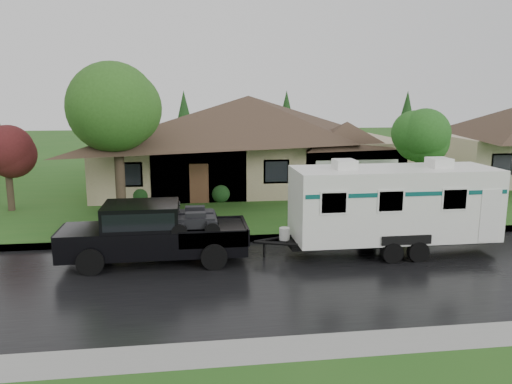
% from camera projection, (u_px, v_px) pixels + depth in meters
% --- Properties ---
extents(ground, '(140.00, 140.00, 0.00)m').
position_uv_depth(ground, '(241.00, 259.00, 17.94)').
color(ground, '#26581B').
rests_on(ground, ground).
extents(road, '(140.00, 8.00, 0.01)m').
position_uv_depth(road, '(247.00, 278.00, 15.99)').
color(road, black).
rests_on(road, ground).
extents(curb, '(140.00, 0.50, 0.15)m').
position_uv_depth(curb, '(235.00, 239.00, 20.11)').
color(curb, gray).
rests_on(curb, ground).
extents(lawn, '(140.00, 26.00, 0.15)m').
position_uv_depth(lawn, '(216.00, 184.00, 32.51)').
color(lawn, '#26581B').
rests_on(lawn, ground).
extents(house_main, '(19.44, 10.80, 6.90)m').
position_uv_depth(house_main, '(253.00, 131.00, 31.01)').
color(house_main, tan).
rests_on(house_main, lawn).
extents(tree_left_green, '(4.17, 4.17, 6.91)m').
position_uv_depth(tree_left_green, '(117.00, 114.00, 22.15)').
color(tree_left_green, '#382B1E').
rests_on(tree_left_green, lawn).
extents(tree_red, '(2.50, 2.50, 4.14)m').
position_uv_depth(tree_red, '(7.00, 153.00, 24.27)').
color(tree_red, '#382B1E').
rests_on(tree_red, lawn).
extents(tree_right_green, '(3.07, 3.07, 5.08)m').
position_uv_depth(tree_right_green, '(420.00, 138.00, 24.93)').
color(tree_right_green, '#382B1E').
rests_on(tree_right_green, lawn).
extents(shrub_row, '(13.60, 1.00, 1.00)m').
position_uv_depth(shrub_row, '(259.00, 191.00, 27.12)').
color(shrub_row, '#143814').
rests_on(shrub_row, lawn).
extents(pickup_truck, '(6.35, 2.41, 2.12)m').
position_uv_depth(pickup_truck, '(151.00, 231.00, 17.38)').
color(pickup_truck, black).
rests_on(pickup_truck, ground).
extents(travel_trailer, '(7.83, 2.75, 3.51)m').
position_uv_depth(travel_trailer, '(393.00, 203.00, 18.41)').
color(travel_trailer, white).
rests_on(travel_trailer, ground).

